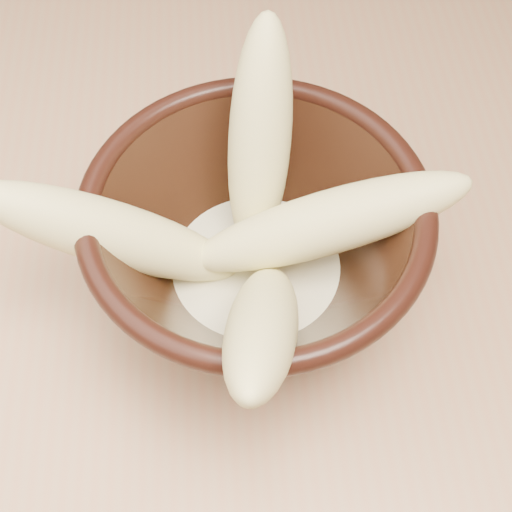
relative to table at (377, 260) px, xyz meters
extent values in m
plane|color=tan|center=(0.00, 0.00, -0.67)|extent=(4.00, 4.00, 0.00)
cube|color=tan|center=(0.00, 0.00, 0.06)|extent=(1.20, 0.80, 0.04)
cylinder|color=black|center=(-0.12, -0.08, 0.09)|extent=(0.10, 0.10, 0.01)
cylinder|color=black|center=(-0.12, -0.08, 0.11)|extent=(0.10, 0.10, 0.01)
torus|color=black|center=(-0.12, -0.08, 0.20)|extent=(0.23, 0.23, 0.02)
cylinder|color=beige|center=(-0.12, -0.08, 0.12)|extent=(0.13, 0.13, 0.02)
ellipsoid|color=#F0E58D|center=(-0.11, -0.02, 0.20)|extent=(0.06, 0.12, 0.17)
ellipsoid|color=#F0E58D|center=(-0.21, -0.08, 0.18)|extent=(0.18, 0.04, 0.14)
ellipsoid|color=#F0E58D|center=(-0.07, -0.08, 0.18)|extent=(0.20, 0.05, 0.10)
ellipsoid|color=#F0E58D|center=(-0.12, -0.15, 0.18)|extent=(0.07, 0.17, 0.15)
camera|label=1|loc=(-0.14, -0.35, 0.56)|focal=50.00mm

